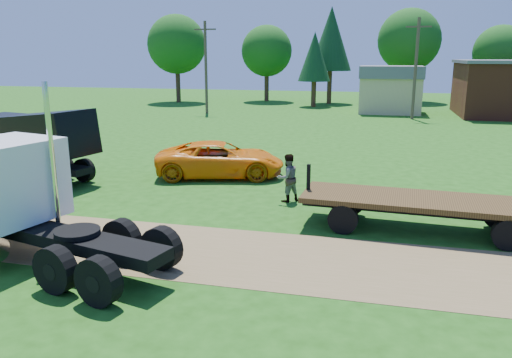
% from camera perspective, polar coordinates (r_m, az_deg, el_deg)
% --- Properties ---
extents(ground, '(140.00, 140.00, 0.00)m').
position_cam_1_polar(ground, '(14.69, 1.19, -8.99)').
color(ground, '#1C4910').
rests_on(ground, ground).
extents(dirt_track, '(120.00, 4.20, 0.01)m').
position_cam_1_polar(dirt_track, '(14.69, 1.19, -8.97)').
color(dirt_track, brown).
rests_on(dirt_track, ground).
extents(white_semi_tractor, '(8.54, 4.53, 5.04)m').
position_cam_1_polar(white_semi_tractor, '(16.01, -26.32, -2.02)').
color(white_semi_tractor, black).
rests_on(white_semi_tractor, ground).
extents(black_dump_truck, '(8.13, 4.00, 3.45)m').
position_cam_1_polar(black_dump_truck, '(25.42, -24.99, 3.98)').
color(black_dump_truck, black).
rests_on(black_dump_truck, ground).
extents(orange_pickup, '(6.64, 4.28, 1.70)m').
position_cam_1_polar(orange_pickup, '(24.14, -4.11, 2.26)').
color(orange_pickup, orange).
rests_on(orange_pickup, ground).
extents(flatbed_trailer, '(8.07, 2.86, 2.03)m').
position_cam_1_polar(flatbed_trailer, '(17.48, 18.51, -2.92)').
color(flatbed_trailer, '#362511').
rests_on(flatbed_trailer, ground).
extents(spectator_b, '(1.19, 1.18, 1.94)m').
position_cam_1_polar(spectator_b, '(19.94, 3.63, 0.13)').
color(spectator_b, '#999999').
rests_on(spectator_b, ground).
extents(tan_shed, '(6.20, 5.40, 4.70)m').
position_cam_1_polar(tan_shed, '(53.32, 15.09, 9.93)').
color(tan_shed, '#CCB57F').
rests_on(tan_shed, ground).
extents(utility_poles, '(42.20, 0.28, 9.00)m').
position_cam_1_polar(utility_poles, '(48.32, 17.79, 12.10)').
color(utility_poles, '#453327').
rests_on(utility_poles, ground).
extents(tree_row, '(57.48, 15.02, 11.41)m').
position_cam_1_polar(tree_row, '(63.23, 13.51, 14.62)').
color(tree_row, '#311D14').
rests_on(tree_row, ground).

